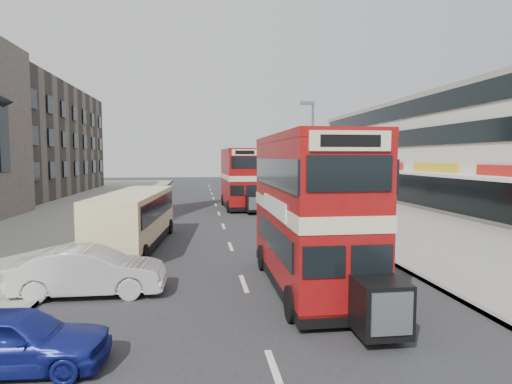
{
  "coord_description": "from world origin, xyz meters",
  "views": [
    {
      "loc": [
        -1.44,
        -11.91,
        4.2
      ],
      "look_at": [
        1.01,
        6.53,
        2.69
      ],
      "focal_mm": 30.15,
      "sensor_mm": 36.0,
      "label": 1
    }
  ],
  "objects_px": {
    "coach": "(135,217)",
    "cyclist": "(281,202)",
    "car_right_b": "(280,202)",
    "pedestrian_near": "(344,206)",
    "street_lamp": "(311,149)",
    "car_left_near": "(14,340)",
    "car_left_front": "(90,271)",
    "pedestrian_far": "(301,189)",
    "bus_second": "(239,178)",
    "car_right_a": "(308,211)",
    "bus_main": "(309,211)"
  },
  "relations": [
    {
      "from": "street_lamp",
      "to": "car_left_near",
      "type": "bearing_deg",
      "value": -118.7
    },
    {
      "from": "pedestrian_far",
      "to": "car_left_front",
      "type": "bearing_deg",
      "value": -121.35
    },
    {
      "from": "bus_main",
      "to": "pedestrian_far",
      "type": "bearing_deg",
      "value": -102.91
    },
    {
      "from": "car_right_b",
      "to": "pedestrian_near",
      "type": "height_order",
      "value": "pedestrian_near"
    },
    {
      "from": "bus_second",
      "to": "coach",
      "type": "bearing_deg",
      "value": 65.4
    },
    {
      "from": "coach",
      "to": "cyclist",
      "type": "height_order",
      "value": "coach"
    },
    {
      "from": "bus_main",
      "to": "cyclist",
      "type": "height_order",
      "value": "bus_main"
    },
    {
      "from": "coach",
      "to": "car_right_a",
      "type": "height_order",
      "value": "coach"
    },
    {
      "from": "street_lamp",
      "to": "pedestrian_far",
      "type": "relative_size",
      "value": 4.75
    },
    {
      "from": "street_lamp",
      "to": "bus_second",
      "type": "height_order",
      "value": "street_lamp"
    },
    {
      "from": "cyclist",
      "to": "pedestrian_near",
      "type": "bearing_deg",
      "value": -71.45
    },
    {
      "from": "bus_main",
      "to": "cyclist",
      "type": "bearing_deg",
      "value": -98.31
    },
    {
      "from": "bus_second",
      "to": "car_right_b",
      "type": "height_order",
      "value": "bus_second"
    },
    {
      "from": "coach",
      "to": "car_right_a",
      "type": "xyz_separation_m",
      "value": [
        10.01,
        6.6,
        -0.67
      ]
    },
    {
      "from": "car_right_a",
      "to": "car_left_near",
      "type": "bearing_deg",
      "value": -29.89
    },
    {
      "from": "bus_second",
      "to": "street_lamp",
      "type": "bearing_deg",
      "value": 130.07
    },
    {
      "from": "pedestrian_near",
      "to": "cyclist",
      "type": "bearing_deg",
      "value": -105.66
    },
    {
      "from": "bus_main",
      "to": "pedestrian_near",
      "type": "xyz_separation_m",
      "value": [
        5.8,
        13.42,
        -1.46
      ]
    },
    {
      "from": "car_right_b",
      "to": "street_lamp",
      "type": "bearing_deg",
      "value": 22.92
    },
    {
      "from": "bus_second",
      "to": "car_left_front",
      "type": "distance_m",
      "value": 22.85
    },
    {
      "from": "car_right_b",
      "to": "car_left_front",
      "type": "bearing_deg",
      "value": -24.9
    },
    {
      "from": "bus_second",
      "to": "coach",
      "type": "relative_size",
      "value": 0.94
    },
    {
      "from": "street_lamp",
      "to": "car_left_near",
      "type": "distance_m",
      "value": 24.51
    },
    {
      "from": "street_lamp",
      "to": "car_left_near",
      "type": "relative_size",
      "value": 2.22
    },
    {
      "from": "street_lamp",
      "to": "cyclist",
      "type": "xyz_separation_m",
      "value": [
        -1.53,
        3.4,
        -4.15
      ]
    },
    {
      "from": "bus_main",
      "to": "car_right_a",
      "type": "xyz_separation_m",
      "value": [
        3.56,
        13.84,
        -1.76
      ]
    },
    {
      "from": "coach",
      "to": "car_left_front",
      "type": "xyz_separation_m",
      "value": [
        -0.33,
        -7.06,
        -0.67
      ]
    },
    {
      "from": "street_lamp",
      "to": "bus_second",
      "type": "xyz_separation_m",
      "value": [
        -4.69,
        5.27,
        -2.3
      ]
    },
    {
      "from": "car_left_near",
      "to": "car_right_b",
      "type": "xyz_separation_m",
      "value": [
        10.04,
        25.01,
        0.01
      ]
    },
    {
      "from": "car_right_b",
      "to": "coach",
      "type": "bearing_deg",
      "value": -34.59
    },
    {
      "from": "cyclist",
      "to": "car_right_b",
      "type": "bearing_deg",
      "value": 90.3
    },
    {
      "from": "bus_main",
      "to": "car_right_a",
      "type": "distance_m",
      "value": 14.4
    },
    {
      "from": "street_lamp",
      "to": "car_right_a",
      "type": "relative_size",
      "value": 1.6
    },
    {
      "from": "bus_second",
      "to": "car_right_b",
      "type": "bearing_deg",
      "value": 153.48
    },
    {
      "from": "car_left_near",
      "to": "cyclist",
      "type": "bearing_deg",
      "value": -18.97
    },
    {
      "from": "pedestrian_far",
      "to": "bus_main",
      "type": "bearing_deg",
      "value": -109.48
    },
    {
      "from": "coach",
      "to": "car_left_near",
      "type": "distance_m",
      "value": 11.76
    },
    {
      "from": "car_left_front",
      "to": "car_right_a",
      "type": "distance_m",
      "value": 17.13
    },
    {
      "from": "coach",
      "to": "cyclist",
      "type": "bearing_deg",
      "value": 58.24
    },
    {
      "from": "car_right_b",
      "to": "pedestrian_near",
      "type": "distance_m",
      "value": 7.69
    },
    {
      "from": "bus_second",
      "to": "car_left_front",
      "type": "bearing_deg",
      "value": 71.58
    },
    {
      "from": "bus_second",
      "to": "car_right_b",
      "type": "distance_m",
      "value": 3.91
    },
    {
      "from": "car_right_a",
      "to": "cyclist",
      "type": "height_order",
      "value": "cyclist"
    },
    {
      "from": "bus_second",
      "to": "car_right_a",
      "type": "distance_m",
      "value": 9.14
    },
    {
      "from": "bus_second",
      "to": "pedestrian_far",
      "type": "bearing_deg",
      "value": -134.61
    },
    {
      "from": "car_left_near",
      "to": "car_right_a",
      "type": "height_order",
      "value": "car_right_a"
    },
    {
      "from": "pedestrian_far",
      "to": "coach",
      "type": "bearing_deg",
      "value": -127.26
    },
    {
      "from": "bus_main",
      "to": "car_right_b",
      "type": "distance_m",
      "value": 20.84
    },
    {
      "from": "coach",
      "to": "car_right_a",
      "type": "distance_m",
      "value": 12.0
    },
    {
      "from": "car_left_front",
      "to": "car_right_a",
      "type": "height_order",
      "value": "car_left_front"
    }
  ]
}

